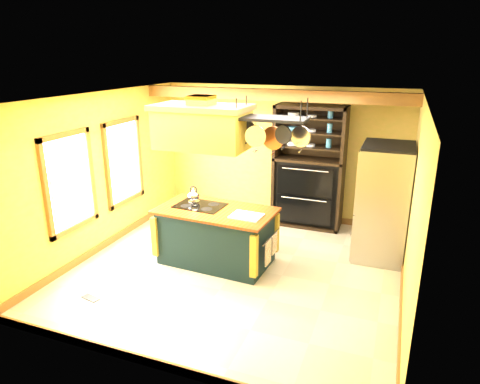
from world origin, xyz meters
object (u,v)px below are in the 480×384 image
Objects in this scene: refrigerator at (382,205)px; hutch at (309,180)px; range_hood at (202,126)px; kitchen_island at (216,235)px; pot_rack at (272,126)px.

refrigerator is 0.79× the size of hutch.
kitchen_island is at bearing 0.24° from range_hood.
refrigerator is (1.57, 1.17, -1.39)m from pot_rack.
pot_rack reaches higher than hutch.
pot_rack is 0.46× the size of hutch.
pot_rack is at bearing -93.53° from hutch.
hutch reaches higher than kitchen_island.
refrigerator is at bearing 23.80° from range_hood.
pot_rack reaches higher than kitchen_island.
range_hood is 3.22m from refrigerator.
pot_rack is (0.91, 0.01, 1.84)m from kitchen_island.
range_hood reaches higher than refrigerator.
range_hood is 0.62× the size of hutch.
pot_rack is at bearing 4.00° from kitchen_island.
pot_rack is 2.40m from refrigerator.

